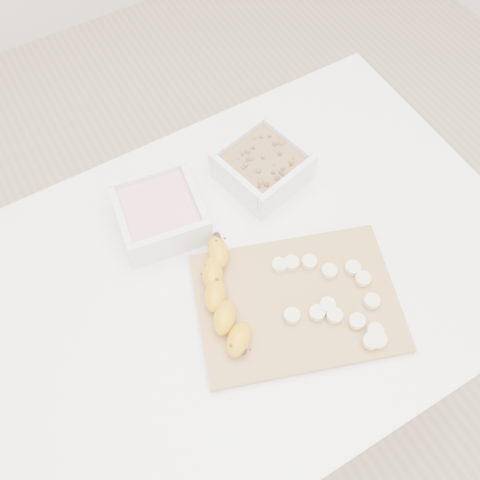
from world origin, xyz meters
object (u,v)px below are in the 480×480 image
bowl_yogurt (160,213)px  bowl_granola (262,166)px  cutting_board (297,302)px  table (248,291)px  banana (224,298)px

bowl_yogurt → bowl_granola: bearing=-0.7°
bowl_yogurt → cutting_board: size_ratio=0.51×
table → bowl_granola: 0.24m
bowl_granola → cutting_board: 0.28m
table → bowl_granola: size_ratio=5.68×
table → banana: (-0.07, -0.04, 0.13)m
cutting_board → banana: 0.13m
table → bowl_yogurt: bearing=118.7°
bowl_yogurt → banana: (0.02, -0.20, -0.00)m
table → bowl_yogurt: (-0.09, 0.16, 0.13)m
bowl_yogurt → cutting_board: bearing=-64.2°
table → bowl_yogurt: bowl_yogurt is taller
table → bowl_yogurt: size_ratio=5.82×
banana → table: bearing=57.9°
bowl_granola → banana: 0.28m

